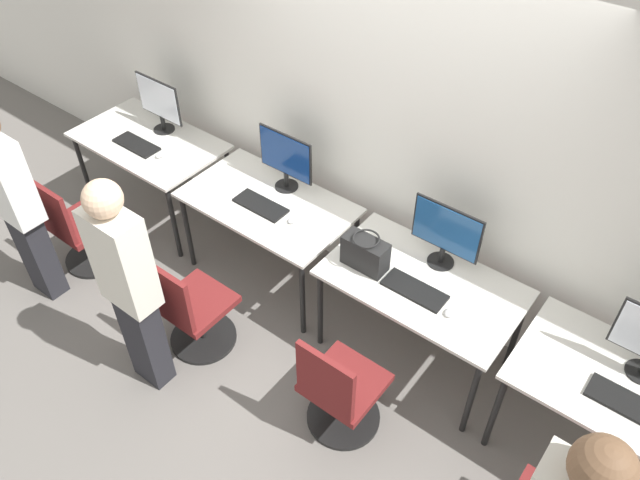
# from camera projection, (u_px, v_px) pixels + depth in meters

# --- Properties ---
(ground_plane) EXTENTS (20.00, 20.00, 0.00)m
(ground_plane) POSITION_uv_depth(u_px,v_px,m) (308.00, 341.00, 4.55)
(ground_plane) COLOR slate
(wall_back) EXTENTS (12.00, 0.05, 2.80)m
(wall_back) POSITION_uv_depth(u_px,v_px,m) (387.00, 125.00, 4.10)
(wall_back) COLOR silver
(wall_back) RESTS_ON ground_plane
(desk_far_left) EXTENTS (1.26, 0.74, 0.75)m
(desk_far_left) POSITION_uv_depth(u_px,v_px,m) (149.00, 147.00, 5.20)
(desk_far_left) COLOR silver
(desk_far_left) RESTS_ON ground_plane
(monitor_far_left) EXTENTS (0.47, 0.18, 0.46)m
(monitor_far_left) POSITION_uv_depth(u_px,v_px,m) (159.00, 103.00, 5.08)
(monitor_far_left) COLOR black
(monitor_far_left) RESTS_ON desk_far_left
(keyboard_far_left) EXTENTS (0.41, 0.17, 0.02)m
(keyboard_far_left) POSITION_uv_depth(u_px,v_px,m) (136.00, 145.00, 5.07)
(keyboard_far_left) COLOR black
(keyboard_far_left) RESTS_ON desk_far_left
(mouse_far_left) EXTENTS (0.06, 0.09, 0.03)m
(mouse_far_left) POSITION_uv_depth(u_px,v_px,m) (160.00, 155.00, 4.96)
(mouse_far_left) COLOR silver
(mouse_far_left) RESTS_ON desk_far_left
(office_chair_far_left) EXTENTS (0.48, 0.48, 0.86)m
(office_chair_far_left) POSITION_uv_depth(u_px,v_px,m) (80.00, 231.00, 4.91)
(office_chair_far_left) COLOR black
(office_chair_far_left) RESTS_ON ground_plane
(person_far_left) EXTENTS (0.36, 0.21, 1.61)m
(person_far_left) POSITION_uv_depth(u_px,v_px,m) (16.00, 202.00, 4.34)
(person_far_left) COLOR #232328
(person_far_left) RESTS_ON ground_plane
(desk_left) EXTENTS (1.26, 0.74, 0.75)m
(desk_left) POSITION_uv_depth(u_px,v_px,m) (268.00, 209.00, 4.61)
(desk_left) COLOR silver
(desk_left) RESTS_ON ground_plane
(monitor_left) EXTENTS (0.47, 0.18, 0.46)m
(monitor_left) POSITION_uv_depth(u_px,v_px,m) (285.00, 158.00, 4.51)
(monitor_left) COLOR black
(monitor_left) RESTS_ON desk_left
(keyboard_left) EXTENTS (0.41, 0.17, 0.02)m
(keyboard_left) POSITION_uv_depth(u_px,v_px,m) (261.00, 205.00, 4.51)
(keyboard_left) COLOR black
(keyboard_left) RESTS_ON desk_left
(mouse_left) EXTENTS (0.06, 0.09, 0.03)m
(mouse_left) POSITION_uv_depth(u_px,v_px,m) (293.00, 220.00, 4.38)
(mouse_left) COLOR silver
(mouse_left) RESTS_ON desk_left
(office_chair_left) EXTENTS (0.48, 0.48, 0.86)m
(office_chair_left) POSITION_uv_depth(u_px,v_px,m) (192.00, 312.00, 4.30)
(office_chair_left) COLOR black
(office_chair_left) RESTS_ON ground_plane
(person_left) EXTENTS (0.36, 0.22, 1.67)m
(person_left) POSITION_uv_depth(u_px,v_px,m) (128.00, 283.00, 3.72)
(person_left) COLOR #232328
(person_left) RESTS_ON ground_plane
(desk_right) EXTENTS (1.26, 0.74, 0.75)m
(desk_right) POSITION_uv_depth(u_px,v_px,m) (422.00, 289.00, 4.02)
(desk_right) COLOR silver
(desk_right) RESTS_ON ground_plane
(monitor_right) EXTENTS (0.47, 0.18, 0.46)m
(monitor_right) POSITION_uv_depth(u_px,v_px,m) (446.00, 233.00, 3.92)
(monitor_right) COLOR black
(monitor_right) RESTS_ON desk_right
(keyboard_right) EXTENTS (0.41, 0.17, 0.02)m
(keyboard_right) POSITION_uv_depth(u_px,v_px,m) (415.00, 290.00, 3.90)
(keyboard_right) COLOR black
(keyboard_right) RESTS_ON desk_right
(mouse_right) EXTENTS (0.06, 0.09, 0.03)m
(mouse_right) POSITION_uv_depth(u_px,v_px,m) (450.00, 312.00, 3.76)
(mouse_right) COLOR silver
(mouse_right) RESTS_ON desk_right
(office_chair_right) EXTENTS (0.48, 0.48, 0.86)m
(office_chair_right) POSITION_uv_depth(u_px,v_px,m) (340.00, 394.00, 3.82)
(office_chair_right) COLOR black
(office_chair_right) RESTS_ON ground_plane
(desk_far_right) EXTENTS (1.26, 0.74, 0.75)m
(desk_far_right) POSITION_uv_depth(u_px,v_px,m) (628.00, 397.00, 3.43)
(desk_far_right) COLOR silver
(desk_far_right) RESTS_ON ground_plane
(keyboard_far_right) EXTENTS (0.41, 0.17, 0.02)m
(keyboard_far_right) POSITION_uv_depth(u_px,v_px,m) (627.00, 403.00, 3.30)
(keyboard_far_right) COLOR black
(keyboard_far_right) RESTS_ON desk_far_right
(handbag) EXTENTS (0.30, 0.18, 0.25)m
(handbag) POSITION_uv_depth(u_px,v_px,m) (365.00, 253.00, 3.99)
(handbag) COLOR black
(handbag) RESTS_ON desk_right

